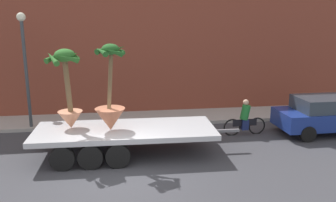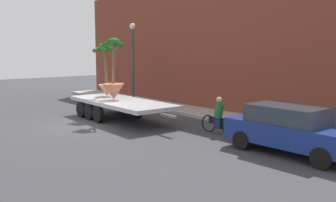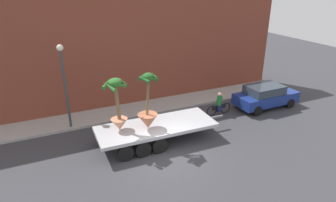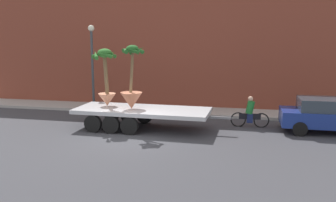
% 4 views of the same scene
% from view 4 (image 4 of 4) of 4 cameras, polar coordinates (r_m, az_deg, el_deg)
% --- Properties ---
extents(ground_plane, '(60.00, 60.00, 0.00)m').
position_cam_4_polar(ground_plane, '(15.59, -6.34, -6.04)').
color(ground_plane, '#38383D').
extents(sidewalk, '(24.00, 2.20, 0.15)m').
position_cam_4_polar(sidewalk, '(21.27, -1.06, -1.41)').
color(sidewalk, '#A39E99').
rests_on(sidewalk, ground).
extents(building_facade, '(24.00, 1.20, 7.26)m').
position_cam_4_polar(building_facade, '(22.51, -0.07, 8.35)').
color(building_facade, brown).
rests_on(building_facade, ground).
extents(flatbed_trailer, '(7.35, 2.56, 0.98)m').
position_cam_4_polar(flatbed_trailer, '(17.18, -4.88, -1.84)').
color(flatbed_trailer, '#B7BABF').
rests_on(flatbed_trailer, ground).
extents(potted_palm_rear, '(1.23, 1.33, 2.79)m').
position_cam_4_polar(potted_palm_rear, '(17.80, -9.78, 3.53)').
color(potted_palm_rear, tan).
rests_on(potted_palm_rear, flatbed_trailer).
extents(potted_palm_middle, '(1.15, 1.13, 2.97)m').
position_cam_4_polar(potted_palm_middle, '(16.94, -5.76, 2.09)').
color(potted_palm_middle, '#B26647').
rests_on(potted_palm_middle, flatbed_trailer).
extents(cyclist, '(1.84, 0.36, 1.54)m').
position_cam_4_polar(cyclist, '(17.88, 12.82, -1.93)').
color(cyclist, black).
rests_on(cyclist, ground).
extents(parked_car, '(4.40, 1.98, 1.58)m').
position_cam_4_polar(parked_car, '(17.93, 24.13, -2.02)').
color(parked_car, navy).
rests_on(parked_car, ground).
extents(street_lamp, '(0.36, 0.36, 4.83)m').
position_cam_4_polar(street_lamp, '(21.38, -11.90, 6.97)').
color(street_lamp, '#383D42').
rests_on(street_lamp, sidewalk).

